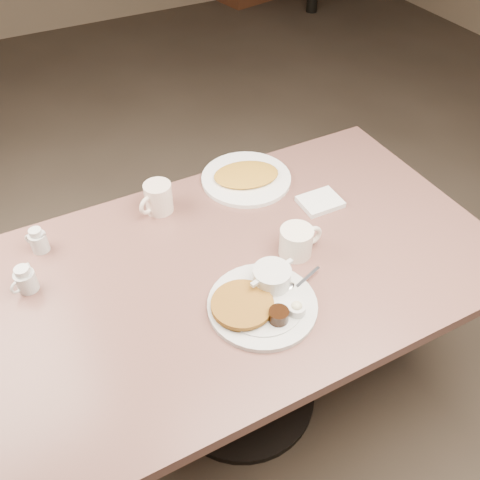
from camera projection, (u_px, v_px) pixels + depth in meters
name	position (u px, v px, depth m)	size (l,w,h in m)	color
room	(245.00, 41.00, 1.05)	(7.04, 8.04, 2.84)	#4C3F33
diner_table	(243.00, 299.00, 1.62)	(1.50, 0.90, 0.75)	#84564C
main_plate	(262.00, 299.00, 1.37)	(0.38, 0.35, 0.07)	silver
coffee_mug_near	(297.00, 241.00, 1.50)	(0.14, 0.10, 0.09)	white
napkin	(320.00, 202.00, 1.68)	(0.13, 0.11, 0.02)	white
coffee_mug_far	(158.00, 198.00, 1.63)	(0.14, 0.12, 0.10)	white
creamer_left	(25.00, 280.00, 1.40)	(0.08, 0.07, 0.08)	silver
creamer_right	(38.00, 241.00, 1.51)	(0.07, 0.06, 0.08)	silver
hash_plate	(246.00, 177.00, 1.77)	(0.38, 0.38, 0.04)	white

